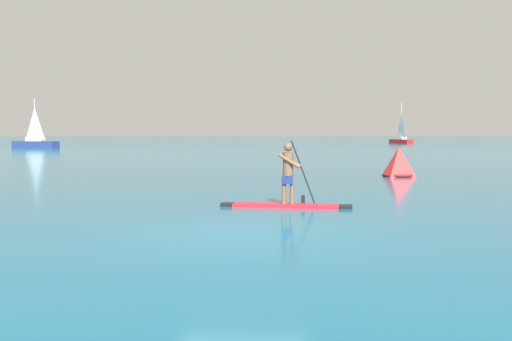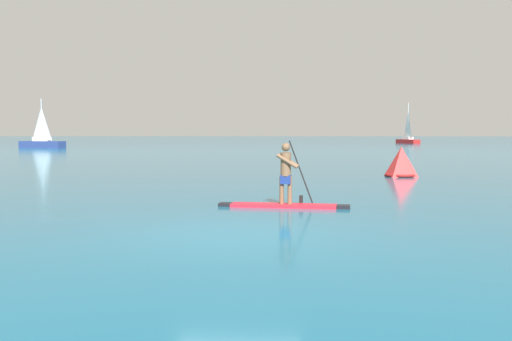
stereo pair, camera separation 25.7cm
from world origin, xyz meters
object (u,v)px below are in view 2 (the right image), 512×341
Objects in this scene: race_marker_buoy at (401,163)px; sailboat_left_horizon at (42,142)px; paddleboarder_mid_center at (285,192)px; sailboat_right_horizon at (408,138)px.

sailboat_left_horizon is (-33.74, 40.90, 0.18)m from race_marker_buoy.
race_marker_buoy is 0.27× the size of sailboat_left_horizon.
sailboat_left_horizon reaches higher than race_marker_buoy.
sailboat_right_horizon reaches higher than paddleboarder_mid_center.
sailboat_right_horizon is at bearing 50.26° from sailboat_left_horizon.
sailboat_right_horizon is (45.84, 28.68, 0.07)m from sailboat_left_horizon.
paddleboarder_mid_center is at bearing -42.33° from sailboat_left_horizon.
race_marker_buoy is at bearing -32.25° from sailboat_left_horizon.
paddleboarder_mid_center is 82.05m from sailboat_right_horizon.
sailboat_left_horizon is at bearing 98.74° from sailboat_right_horizon.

